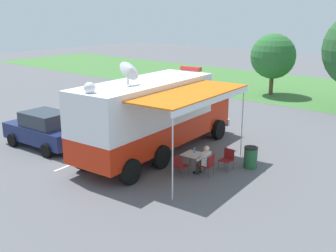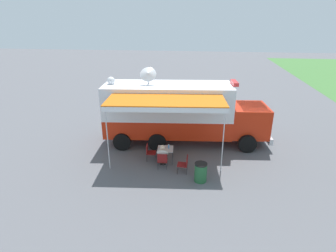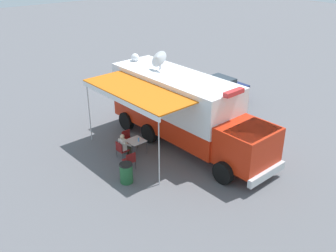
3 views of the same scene
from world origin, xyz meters
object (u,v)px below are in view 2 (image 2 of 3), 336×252
command_truck (181,111)px  folding_chair_spare_by_truck (184,163)px  folding_table (165,150)px  trash_bin (201,172)px  water_bottle (169,146)px  folding_chair_beside_table (149,151)px  car_behind_truck (150,103)px  seated_responder (163,155)px  folding_chair_at_table (162,160)px

command_truck → folding_chair_spare_by_truck: 3.83m
folding_table → trash_bin: trash_bin is taller
water_bottle → folding_chair_beside_table: 1.07m
command_truck → car_behind_truck: size_ratio=2.24×
seated_responder → folding_chair_spare_by_truck: bearing=71.1°
folding_table → car_behind_truck: car_behind_truck is taller
folding_chair_beside_table → trash_bin: bearing=58.1°
folding_chair_at_table → folding_chair_beside_table: (-0.83, -0.81, 0.00)m
folding_table → folding_chair_at_table: 0.82m
folding_chair_spare_by_truck → trash_bin: bearing=50.3°
folding_table → folding_chair_at_table: folding_chair_at_table is taller
seated_responder → trash_bin: (1.03, 1.89, -0.20)m
command_truck → car_behind_truck: bearing=-150.3°
folding_chair_spare_by_truck → seated_responder: 1.18m
command_truck → folding_table: (2.52, -0.54, -1.27)m
water_bottle → folding_chair_at_table: (0.86, -0.20, -0.32)m
command_truck → seated_responder: size_ratio=7.74×
folding_chair_spare_by_truck → command_truck: bearing=-171.7°
folding_chair_beside_table → trash_bin: (1.67, 2.69, -0.06)m
water_bottle → seated_responder: (0.67, -0.22, -0.18)m
folding_chair_at_table → trash_bin: trash_bin is taller
folding_chair_beside_table → car_behind_truck: bearing=-169.6°
folding_chair_beside_table → car_behind_truck: (-7.27, -1.34, 0.37)m
seated_responder → car_behind_truck: car_behind_truck is taller
folding_chair_beside_table → folding_chair_at_table: bearing=44.4°
command_truck → trash_bin: size_ratio=10.63×
seated_responder → trash_bin: size_ratio=1.37×
folding_chair_at_table → trash_bin: size_ratio=0.96×
folding_table → folding_chair_spare_by_truck: (0.99, 1.06, -0.16)m
water_bottle → folding_chair_beside_table: size_ratio=0.26×
folding_table → car_behind_truck: size_ratio=0.20×
folding_chair_at_table → seated_responder: (-0.19, -0.02, 0.14)m
folding_chair_spare_by_truck → seated_responder: bearing=-108.9°
folding_chair_at_table → folding_chair_spare_by_truck: same height
folding_chair_beside_table → folding_chair_spare_by_truck: size_ratio=1.00×
trash_bin → car_behind_truck: (-8.94, -4.03, 0.42)m
seated_responder → command_truck: bearing=169.3°
folding_chair_at_table → car_behind_truck: car_behind_truck is taller
command_truck → seated_responder: 3.44m
trash_bin → folding_chair_beside_table: bearing=-121.9°
water_bottle → car_behind_truck: bearing=-162.0°
folding_chair_at_table → folding_chair_beside_table: size_ratio=1.00×
folding_table → seated_responder: seated_responder is taller
folding_chair_at_table → folding_chair_beside_table: same height
folding_chair_spare_by_truck → trash_bin: size_ratio=0.96×
command_truck → car_behind_truck: command_truck is taller
folding_table → folding_chair_spare_by_truck: 1.46m
command_truck → folding_chair_beside_table: size_ratio=11.12×
folding_table → water_bottle: water_bottle is taller
command_truck → trash_bin: command_truck is taller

